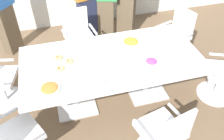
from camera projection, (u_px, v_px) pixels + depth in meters
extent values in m
cube|color=brown|center=(112.00, 97.00, 3.78)|extent=(10.00, 10.00, 0.01)
cube|color=white|center=(112.00, 60.00, 3.29)|extent=(2.40, 1.20, 0.04)
cube|color=silver|center=(76.00, 104.00, 3.65)|extent=(0.56, 0.56, 0.02)
cylinder|color=silver|center=(74.00, 87.00, 3.42)|extent=(0.09, 0.09, 0.69)
cube|color=silver|center=(146.00, 90.00, 3.88)|extent=(0.56, 0.56, 0.02)
cylinder|color=silver|center=(148.00, 73.00, 3.64)|extent=(0.09, 0.09, 0.69)
cube|color=white|center=(18.00, 134.00, 2.73)|extent=(0.61, 0.61, 0.06)
cube|color=silver|center=(6.00, 114.00, 2.79)|extent=(0.34, 0.19, 0.02)
cube|color=white|center=(160.00, 130.00, 2.78)|extent=(0.56, 0.56, 0.06)
cube|color=white|center=(176.00, 131.00, 2.48)|extent=(0.43, 0.14, 0.42)
cube|color=silver|center=(143.00, 132.00, 2.61)|extent=(0.12, 0.36, 0.02)
cube|color=silver|center=(179.00, 114.00, 2.79)|extent=(0.12, 0.36, 0.02)
cylinder|color=silver|center=(214.00, 93.00, 3.81)|extent=(0.71, 0.71, 0.02)
cylinder|color=silver|center=(218.00, 84.00, 3.67)|extent=(0.05, 0.05, 0.41)
cube|color=white|center=(223.00, 72.00, 3.52)|extent=(0.61, 0.61, 0.06)
cube|color=silver|center=(222.00, 55.00, 3.62)|extent=(0.35, 0.18, 0.02)
cylinder|color=silver|center=(169.00, 57.00, 4.51)|extent=(0.68, 0.68, 0.02)
cylinder|color=silver|center=(171.00, 47.00, 4.37)|extent=(0.05, 0.05, 0.41)
cube|color=white|center=(173.00, 36.00, 4.22)|extent=(0.58, 0.58, 0.06)
cube|color=white|center=(184.00, 20.00, 4.15)|extent=(0.18, 0.43, 0.42)
cube|color=silver|center=(185.00, 37.00, 3.98)|extent=(0.36, 0.15, 0.02)
cube|color=silver|center=(164.00, 24.00, 4.29)|extent=(0.36, 0.15, 0.02)
cylinder|color=silver|center=(82.00, 59.00, 4.46)|extent=(0.61, 0.61, 0.02)
cylinder|color=silver|center=(81.00, 49.00, 4.32)|extent=(0.05, 0.05, 0.41)
cube|color=white|center=(80.00, 38.00, 4.17)|extent=(0.52, 0.52, 0.06)
cube|color=white|center=(75.00, 20.00, 4.16)|extent=(0.44, 0.10, 0.42)
cube|color=silver|center=(93.00, 29.00, 4.16)|extent=(0.08, 0.37, 0.02)
cube|color=silver|center=(65.00, 36.00, 4.02)|extent=(0.08, 0.37, 0.02)
cylinder|color=silver|center=(7.00, 100.00, 3.72)|extent=(0.65, 0.65, 0.02)
cylinder|color=silver|center=(3.00, 90.00, 3.58)|extent=(0.05, 0.05, 0.41)
cube|color=silver|center=(1.00, 60.00, 3.53)|extent=(0.37, 0.11, 0.02)
cube|color=brown|center=(8.00, 29.00, 4.41)|extent=(0.36, 0.37, 0.89)
cube|color=#232842|center=(88.00, 20.00, 4.68)|extent=(0.36, 0.29, 0.88)
cube|color=brown|center=(106.00, 19.00, 4.78)|extent=(0.37, 0.29, 0.81)
cube|color=brown|center=(126.00, 16.00, 4.81)|extent=(0.38, 0.35, 0.88)
cylinder|color=white|center=(151.00, 63.00, 3.17)|extent=(0.17, 0.17, 0.06)
ellipsoid|color=#9E3D8E|center=(151.00, 61.00, 3.15)|extent=(0.15, 0.15, 0.05)
cylinder|color=white|center=(131.00, 43.00, 3.51)|extent=(0.25, 0.25, 0.06)
ellipsoid|color=orange|center=(131.00, 41.00, 3.49)|extent=(0.22, 0.22, 0.05)
cylinder|color=beige|center=(50.00, 90.00, 2.80)|extent=(0.23, 0.23, 0.06)
ellipsoid|color=#AD702D|center=(49.00, 88.00, 2.78)|extent=(0.20, 0.20, 0.05)
cylinder|color=white|center=(61.00, 64.00, 3.19)|extent=(0.33, 0.33, 0.01)
torus|color=tan|center=(69.00, 61.00, 3.20)|extent=(0.11, 0.11, 0.03)
torus|color=tan|center=(59.00, 57.00, 3.26)|extent=(0.11, 0.11, 0.03)
torus|color=white|center=(52.00, 65.00, 3.14)|extent=(0.11, 0.11, 0.03)
torus|color=tan|center=(60.00, 68.00, 3.09)|extent=(0.11, 0.11, 0.03)
cylinder|color=white|center=(96.00, 83.00, 2.93)|extent=(0.23, 0.23, 0.01)
cylinder|color=silver|center=(96.00, 82.00, 2.92)|extent=(0.23, 0.23, 0.01)
cylinder|color=white|center=(96.00, 82.00, 2.92)|extent=(0.23, 0.23, 0.01)
cylinder|color=silver|center=(96.00, 82.00, 2.92)|extent=(0.23, 0.23, 0.01)
cylinder|color=white|center=(96.00, 81.00, 2.91)|extent=(0.23, 0.23, 0.01)
cylinder|color=silver|center=(96.00, 81.00, 2.91)|extent=(0.23, 0.23, 0.01)
cylinder|color=white|center=(96.00, 81.00, 2.91)|extent=(0.23, 0.23, 0.01)
cylinder|color=silver|center=(96.00, 80.00, 2.90)|extent=(0.23, 0.23, 0.01)
cube|color=white|center=(164.00, 40.00, 3.55)|extent=(0.15, 0.15, 0.06)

